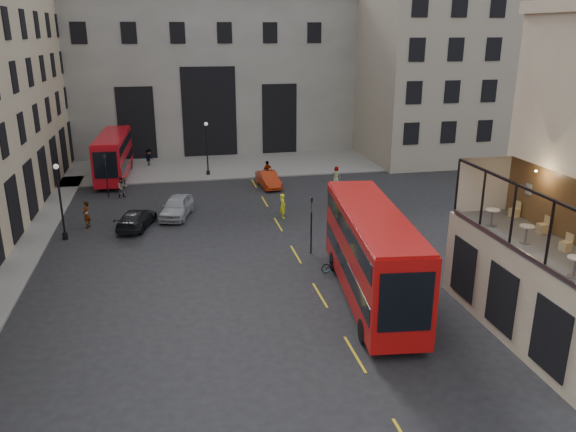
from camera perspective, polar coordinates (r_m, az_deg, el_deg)
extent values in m
plane|color=black|center=(26.57, 11.00, -13.14)|extent=(140.00, 140.00, 0.00)
cube|color=black|center=(27.82, 20.85, -7.90)|extent=(0.08, 9.20, 3.00)
cube|color=brown|center=(28.11, 26.94, 0.44)|extent=(0.04, 10.00, 2.90)
cube|color=beige|center=(31.20, 19.24, 3.05)|extent=(3.00, 0.04, 2.90)
cube|color=black|center=(26.86, 24.92, 3.20)|extent=(3.00, 10.00, 0.04)
cube|color=slate|center=(26.80, 21.54, -2.69)|extent=(0.12, 10.00, 0.18)
cube|color=black|center=(26.01, 22.24, 2.98)|extent=(0.12, 10.00, 0.10)
cube|color=beige|center=(30.48, 23.26, 2.52)|extent=(0.04, 0.45, 0.55)
cylinder|color=#FFD899|center=(28.89, 23.88, 4.20)|extent=(0.12, 0.12, 0.05)
cube|color=beige|center=(28.53, 23.51, -7.02)|extent=(3.00, 11.00, 4.50)
cube|color=slate|center=(27.69, 24.11, -2.70)|extent=(3.00, 10.00, 0.10)
cube|color=gray|center=(69.03, -8.46, 14.20)|extent=(34.00, 10.00, 18.00)
cube|color=black|center=(64.43, -7.99, 10.36)|extent=(6.00, 0.12, 10.00)
cube|color=black|center=(64.52, -15.14, 9.03)|extent=(4.00, 0.12, 8.00)
cube|color=black|center=(65.61, -0.87, 9.79)|extent=(4.00, 0.12, 8.00)
cube|color=gray|center=(67.57, 14.40, 14.61)|extent=(16.00, 18.00, 20.00)
cube|color=slate|center=(60.39, -8.38, 5.04)|extent=(40.00, 12.00, 0.12)
cylinder|color=black|center=(35.96, 2.37, -1.73)|extent=(0.10, 0.10, 2.80)
imported|color=black|center=(35.36, 2.41, 1.16)|extent=(0.16, 0.20, 1.00)
cylinder|color=black|center=(50.57, -17.90, 3.32)|extent=(0.10, 0.10, 2.80)
imported|color=black|center=(50.14, -18.11, 5.41)|extent=(0.16, 0.20, 1.00)
cylinder|color=black|center=(41.02, -22.07, 1.07)|extent=(0.14, 0.14, 5.00)
cylinder|color=black|center=(41.70, -21.70, -1.89)|extent=(0.36, 0.36, 0.50)
sphere|color=silver|center=(40.38, -22.51, 4.66)|extent=(0.36, 0.36, 0.36)
cylinder|color=black|center=(55.97, -8.21, 6.56)|extent=(0.14, 0.14, 5.00)
cylinder|color=black|center=(56.46, -8.11, 4.33)|extent=(0.36, 0.36, 0.50)
sphere|color=silver|center=(55.50, -8.34, 9.24)|extent=(0.36, 0.36, 0.36)
cube|color=#A70C0B|center=(29.77, 8.48, -3.72)|extent=(4.28, 12.65, 4.40)
cube|color=black|center=(30.01, 8.42, -4.82)|extent=(4.24, 11.99, 0.90)
cube|color=black|center=(29.29, 8.60, -1.27)|extent=(4.24, 11.99, 0.90)
cube|color=#A70C0B|center=(29.01, 8.68, 0.37)|extent=(4.13, 12.39, 0.14)
cylinder|color=black|center=(33.90, 4.66, -4.58)|extent=(0.45, 1.16, 1.13)
cylinder|color=black|center=(34.41, 8.91, -4.39)|extent=(0.45, 1.16, 1.13)
cylinder|color=black|center=(26.59, 7.67, -11.52)|extent=(0.45, 1.16, 1.13)
cylinder|color=black|center=(27.24, 13.07, -11.09)|extent=(0.45, 1.16, 1.13)
cube|color=#B50C15|center=(56.94, -17.30, 5.93)|extent=(2.90, 10.91, 3.83)
cube|color=black|center=(57.05, -17.25, 5.40)|extent=(2.92, 10.32, 0.79)
cube|color=black|center=(56.71, -17.41, 7.09)|extent=(2.92, 10.32, 0.79)
cube|color=#B50C15|center=(56.58, -17.49, 7.85)|extent=(2.79, 10.69, 0.12)
cylinder|color=black|center=(60.82, -17.78, 4.87)|extent=(0.32, 0.99, 0.98)
cylinder|color=black|center=(60.54, -15.70, 5.01)|extent=(0.32, 0.99, 0.98)
cylinder|color=black|center=(53.86, -18.77, 3.11)|extent=(0.32, 0.99, 0.98)
cylinder|color=black|center=(53.54, -16.43, 3.25)|extent=(0.32, 0.99, 0.98)
imported|color=#9E9FA6|center=(44.12, -11.25, 0.94)|extent=(3.10, 5.10, 1.62)
imported|color=#A4250A|center=(51.66, -2.01, 3.72)|extent=(1.89, 4.43, 1.42)
imported|color=black|center=(42.34, -15.14, -0.28)|extent=(3.17, 5.04, 1.36)
imported|color=gray|center=(33.68, 4.78, -4.95)|extent=(1.78, 0.80, 0.91)
imported|color=#F4FF1A|center=(42.96, -0.54, 1.03)|extent=(0.54, 0.75, 1.91)
imported|color=gray|center=(50.44, -16.48, 2.80)|extent=(0.99, 0.85, 1.76)
imported|color=gray|center=(61.35, -13.92, 5.76)|extent=(1.16, 1.41, 1.90)
imported|color=gray|center=(53.79, -2.10, 4.60)|extent=(1.23, 1.00, 1.95)
imported|color=gray|center=(53.21, 4.93, 4.20)|extent=(0.93, 0.90, 1.60)
imported|color=gray|center=(43.34, -19.80, 0.11)|extent=(0.63, 0.81, 1.98)
cylinder|color=slate|center=(24.50, 27.13, -4.64)|extent=(0.09, 0.09, 0.77)
cylinder|color=slate|center=(24.65, 27.00, -5.48)|extent=(0.48, 0.48, 0.03)
cylinder|color=beige|center=(27.26, 23.14, -0.96)|extent=(0.67, 0.67, 0.04)
cylinder|color=slate|center=(27.38, 23.04, -1.75)|extent=(0.09, 0.09, 0.78)
cylinder|color=slate|center=(27.51, 22.94, -2.52)|extent=(0.49, 0.49, 0.03)
cylinder|color=white|center=(29.07, 20.11, 0.60)|extent=(0.68, 0.68, 0.05)
cylinder|color=slate|center=(29.18, 20.02, -0.17)|extent=(0.09, 0.09, 0.80)
cylinder|color=slate|center=(29.31, 19.93, -0.92)|extent=(0.50, 0.50, 0.03)
cube|color=#D8B97C|center=(27.19, 26.34, -2.79)|extent=(0.46, 0.46, 0.42)
cube|color=#D8B97C|center=(27.20, 26.70, -1.95)|extent=(0.11, 0.39, 0.38)
cube|color=tan|center=(29.13, 24.42, -1.16)|extent=(0.44, 0.44, 0.45)
cube|color=tan|center=(29.11, 24.84, -0.36)|extent=(0.06, 0.42, 0.40)
cube|color=tan|center=(31.09, 22.00, 0.31)|extent=(0.51, 0.51, 0.44)
cube|color=tan|center=(31.11, 22.32, 1.09)|extent=(0.14, 0.41, 0.39)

